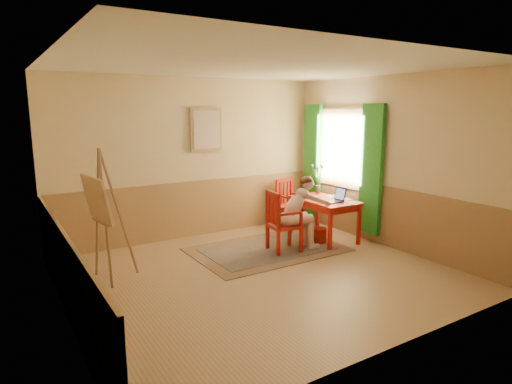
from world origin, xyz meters
TOP-DOWN VIEW (x-y plane):
  - room at (0.00, 0.00)m, footprint 5.04×4.54m
  - wainscot at (0.00, 0.80)m, footprint 5.00×4.50m
  - window at (2.42, 1.10)m, footprint 0.12×2.01m
  - wall_portrait at (0.25, 2.20)m, footprint 0.60×0.05m
  - rug at (0.65, 0.85)m, footprint 2.41×1.61m
  - table at (1.82, 0.83)m, footprint 0.76×1.22m
  - chair_left at (0.79, 0.65)m, footprint 0.51×0.50m
  - chair_back at (1.83, 1.88)m, footprint 0.42×0.44m
  - figure at (1.10, 0.60)m, footprint 0.92×0.45m
  - laptop at (1.84, 0.58)m, footprint 0.40×0.26m
  - papers at (2.00, 0.75)m, footprint 0.66×1.07m
  - vase at (2.07, 1.32)m, footprint 0.20×0.29m
  - wastebasket at (1.60, 0.68)m, footprint 0.30×0.30m
  - easel at (-1.90, 0.91)m, footprint 0.63×0.79m

SIDE VIEW (x-z plane):
  - rug at x=0.65m, z-range 0.00..0.02m
  - wastebasket at x=1.60m, z-range 0.00..0.27m
  - chair_back at x=1.83m, z-range 0.00..0.92m
  - chair_left at x=0.79m, z-range 0.00..0.99m
  - wainscot at x=0.00m, z-range 0.00..1.00m
  - table at x=1.82m, z-range 0.27..0.99m
  - figure at x=1.10m, z-range 0.06..1.27m
  - papers at x=2.00m, z-range 0.72..0.72m
  - laptop at x=1.84m, z-range 0.65..0.88m
  - vase at x=2.07m, z-range 0.70..1.25m
  - easel at x=-1.90m, z-range 0.16..1.94m
  - window at x=2.42m, z-range 0.25..2.45m
  - room at x=0.00m, z-range -0.02..2.82m
  - wall_portrait at x=0.25m, z-range 1.52..2.28m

